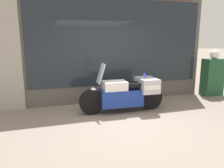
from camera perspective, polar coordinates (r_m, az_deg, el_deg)
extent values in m
plane|color=gray|center=(5.29, 3.09, -9.93)|extent=(60.00, 60.00, 0.00)
cube|color=#56514C|center=(6.82, -2.71, 10.30)|extent=(6.79, 0.40, 3.55)
cube|color=#A39E93|center=(6.72, -27.28, 8.98)|extent=(1.09, 0.55, 3.55)
cube|color=#1E262D|center=(6.77, 2.03, 10.71)|extent=(5.46, 0.02, 2.55)
cube|color=slate|center=(7.17, 1.04, -1.73)|extent=(5.24, 0.30, 0.55)
cube|color=silver|center=(7.13, 0.72, 6.11)|extent=(5.24, 0.02, 1.43)
cube|color=beige|center=(6.96, 1.10, 11.78)|extent=(5.24, 0.30, 0.02)
cube|color=maroon|center=(6.61, -14.71, 11.74)|extent=(0.18, 0.04, 0.06)
cube|color=#B7B2A8|center=(6.79, -3.98, 12.09)|extent=(0.18, 0.04, 0.06)
cube|color=#195623|center=(7.18, 5.90, 12.05)|extent=(0.18, 0.04, 0.06)
cube|color=navy|center=(7.76, 14.53, 11.73)|extent=(0.18, 0.04, 0.06)
cube|color=yellow|center=(6.74, -8.76, 0.81)|extent=(0.19, 0.01, 0.27)
cube|color=red|center=(7.50, 10.19, 1.90)|extent=(0.19, 0.03, 0.27)
cylinder|color=black|center=(5.74, -5.27, -4.70)|extent=(0.67, 0.17, 0.66)
cylinder|color=black|center=(6.22, 10.03, -3.50)|extent=(0.67, 0.17, 0.66)
cube|color=navy|center=(5.90, 2.32, -3.50)|extent=(1.15, 0.55, 0.44)
cube|color=white|center=(5.77, 0.69, -0.56)|extent=(0.63, 0.48, 0.26)
cube|color=black|center=(5.89, 4.73, -0.11)|extent=(0.67, 0.41, 0.10)
cube|color=#B7B7BC|center=(6.09, 9.10, -0.23)|extent=(0.52, 0.73, 0.38)
cube|color=white|center=(6.09, 9.10, -0.23)|extent=(0.47, 0.74, 0.11)
cube|color=#B2BCC6|center=(5.61, -2.93, 2.78)|extent=(0.20, 0.36, 0.51)
sphere|color=white|center=(5.66, -4.92, -1.59)|extent=(0.14, 0.14, 0.14)
sphere|color=blue|center=(6.00, 8.47, 2.35)|extent=(0.09, 0.09, 0.09)
cube|color=#1E4C2D|center=(8.36, 24.73, 1.66)|extent=(0.71, 0.40, 1.27)
sphere|color=white|center=(8.23, 25.22, 7.02)|extent=(0.31, 0.31, 0.31)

